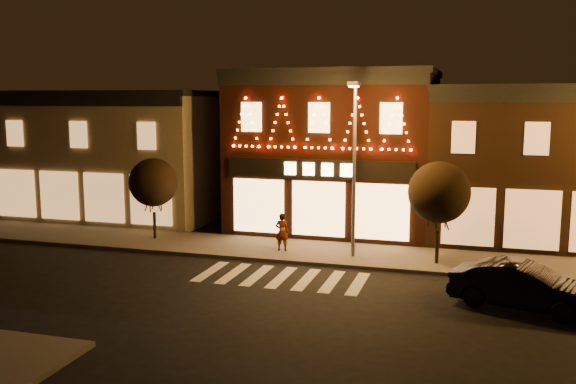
% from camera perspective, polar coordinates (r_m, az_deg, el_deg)
% --- Properties ---
extents(ground, '(120.00, 120.00, 0.00)m').
position_cam_1_polar(ground, '(20.91, -3.88, -10.73)').
color(ground, black).
rests_on(ground, ground).
extents(sidewalk_far, '(44.00, 4.00, 0.15)m').
position_cam_1_polar(sidewalk_far, '(27.79, 5.82, -5.71)').
color(sidewalk_far, '#47423D').
rests_on(sidewalk_far, ground).
extents(building_left, '(12.20, 8.28, 7.30)m').
position_cam_1_polar(building_left, '(38.24, -14.98, 3.41)').
color(building_left, '#7E6D59').
rests_on(building_left, ground).
extents(building_pulp, '(10.20, 8.34, 8.30)m').
position_cam_1_polar(building_pulp, '(33.30, 4.47, 3.82)').
color(building_pulp, black).
rests_on(building_pulp, ground).
extents(building_right_a, '(9.20, 8.28, 7.50)m').
position_cam_1_polar(building_right_a, '(32.72, 20.97, 2.49)').
color(building_right_a, black).
rests_on(building_right_a, ground).
extents(streetlamp_mid, '(0.53, 1.71, 7.44)m').
position_cam_1_polar(streetlamp_mid, '(26.31, 6.04, 3.31)').
color(streetlamp_mid, '#59595E').
rests_on(streetlamp_mid, sidewalk_far).
extents(tree_left, '(2.33, 2.33, 3.90)m').
position_cam_1_polar(tree_left, '(30.76, -12.17, 0.86)').
color(tree_left, black).
rests_on(tree_left, sidewalk_far).
extents(tree_right, '(2.52, 2.52, 4.22)m').
position_cam_1_polar(tree_right, '(26.14, 13.59, -0.04)').
color(tree_right, black).
rests_on(tree_right, sidewalk_far).
extents(dark_sedan, '(4.95, 2.85, 1.54)m').
position_cam_1_polar(dark_sedan, '(22.18, 20.67, -8.05)').
color(dark_sedan, black).
rests_on(dark_sedan, ground).
extents(pedestrian, '(0.62, 0.41, 1.70)m').
position_cam_1_polar(pedestrian, '(27.88, -0.54, -3.66)').
color(pedestrian, gray).
rests_on(pedestrian, sidewalk_far).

